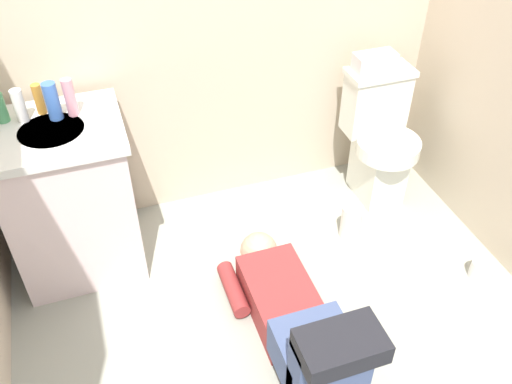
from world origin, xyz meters
TOP-DOWN VIEW (x-y plane):
  - ground_plane at (0.00, 0.00)m, footprint 2.91×3.15m
  - toilet at (0.85, 0.80)m, footprint 0.36×0.46m
  - vanity_cabinet at (-0.82, 0.76)m, footprint 0.60×0.52m
  - faucet at (-0.82, 0.90)m, footprint 0.02×0.02m
  - person_plumber at (0.01, -0.07)m, footprint 0.39×1.06m
  - tissue_box at (0.81, 0.89)m, footprint 0.22×0.11m
  - bottle_white at (-0.93, 0.86)m, footprint 0.05×0.05m
  - bottle_amber at (-0.85, 0.90)m, footprint 0.04×0.04m
  - bottle_blue at (-0.79, 0.83)m, footprint 0.06×0.06m
  - bottle_pink at (-0.72, 0.84)m, footprint 0.05×0.05m
  - paper_towel_roll at (0.55, 0.48)m, footprint 0.11×0.11m
  - toilet_paper_roll at (1.05, -0.00)m, footprint 0.11×0.11m

SIDE VIEW (x-z plane):
  - ground_plane at x=0.00m, z-range -0.04..0.00m
  - toilet_paper_roll at x=1.05m, z-range 0.00..0.10m
  - paper_towel_roll at x=0.55m, z-range 0.00..0.20m
  - person_plumber at x=0.01m, z-range -0.08..0.44m
  - toilet at x=0.85m, z-range -0.01..0.74m
  - vanity_cabinet at x=-0.82m, z-range 0.01..0.83m
  - tissue_box at x=0.81m, z-range 0.75..0.85m
  - faucet at x=-0.82m, z-range 0.82..0.92m
  - bottle_amber at x=-0.85m, z-range 0.82..0.96m
  - bottle_white at x=-0.93m, z-range 0.82..0.97m
  - bottle_blue at x=-0.79m, z-range 0.82..0.99m
  - bottle_pink at x=-0.72m, z-range 0.82..0.99m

